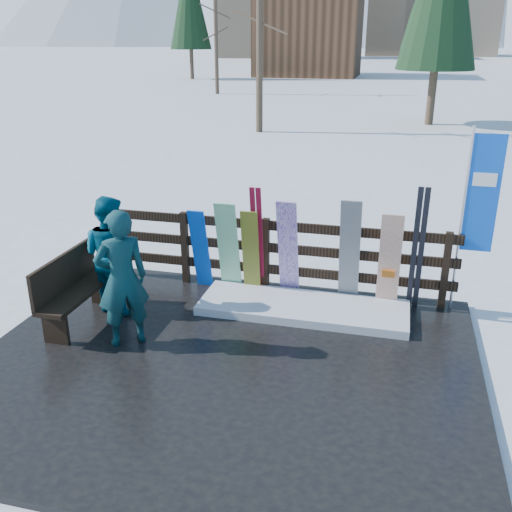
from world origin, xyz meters
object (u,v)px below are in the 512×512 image
(snowboard_1, at_px, (228,248))
(snowboard_3, at_px, (288,249))
(snowboard_0, at_px, (201,249))
(person_back, at_px, (111,254))
(rental_flag, at_px, (478,201))
(snowboard_4, at_px, (350,253))
(snowboard_5, at_px, (389,262))
(snowboard_2, at_px, (251,253))
(person_front, at_px, (122,279))
(bench, at_px, (73,287))

(snowboard_1, bearing_deg, snowboard_3, -0.00)
(snowboard_0, height_order, snowboard_3, snowboard_3)
(person_back, bearing_deg, rental_flag, -154.76)
(snowboard_0, height_order, person_back, person_back)
(snowboard_0, bearing_deg, snowboard_4, 0.00)
(snowboard_3, distance_m, rental_flag, 2.66)
(snowboard_0, bearing_deg, snowboard_5, 0.00)
(snowboard_4, bearing_deg, person_back, -164.00)
(snowboard_4, distance_m, rental_flag, 1.84)
(snowboard_0, relative_size, person_back, 0.81)
(snowboard_2, distance_m, person_front, 2.15)
(snowboard_3, distance_m, snowboard_4, 0.89)
(snowboard_5, bearing_deg, snowboard_1, 180.00)
(snowboard_2, xyz_separation_m, snowboard_5, (2.00, 0.00, 0.05))
(snowboard_4, height_order, snowboard_5, snowboard_4)
(rental_flag, bearing_deg, bench, -161.72)
(bench, xyz_separation_m, snowboard_1, (1.75, 1.44, 0.21))
(snowboard_2, distance_m, snowboard_3, 0.57)
(snowboard_0, height_order, snowboard_4, snowboard_4)
(person_front, bearing_deg, bench, -59.68)
(snowboard_1, height_order, snowboard_2, snowboard_1)
(person_front, xyz_separation_m, person_back, (-0.61, 0.87, -0.05))
(bench, distance_m, snowboard_2, 2.55)
(snowboard_1, distance_m, person_front, 1.98)
(bench, distance_m, snowboard_0, 1.95)
(snowboard_2, height_order, snowboard_5, snowboard_5)
(snowboard_1, distance_m, rental_flag, 3.54)
(snowboard_0, distance_m, snowboard_2, 0.79)
(snowboard_0, xyz_separation_m, snowboard_4, (2.23, 0.00, 0.15))
(snowboard_2, relative_size, snowboard_3, 0.84)
(bench, relative_size, person_front, 0.85)
(snowboard_0, relative_size, snowboard_3, 0.84)
(snowboard_4, xyz_separation_m, rental_flag, (1.63, 0.27, 0.80))
(snowboard_4, distance_m, snowboard_5, 0.57)
(snowboard_0, distance_m, person_front, 1.85)
(person_front, bearing_deg, snowboard_2, -161.60)
(bench, bearing_deg, rental_flag, 18.28)
(rental_flag, bearing_deg, person_front, -154.02)
(snowboard_1, relative_size, person_front, 0.84)
(snowboard_1, bearing_deg, rental_flag, 4.51)
(snowboard_1, height_order, rental_flag, rental_flag)
(snowboard_0, bearing_deg, person_back, -137.06)
(snowboard_4, bearing_deg, snowboard_5, -0.00)
(snowboard_3, bearing_deg, snowboard_1, 180.00)
(rental_flag, distance_m, person_back, 5.06)
(snowboard_4, height_order, person_front, person_front)
(snowboard_4, relative_size, snowboard_5, 1.14)
(bench, height_order, snowboard_4, snowboard_4)
(snowboard_2, height_order, snowboard_3, snowboard_3)
(snowboard_5, distance_m, rental_flag, 1.42)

